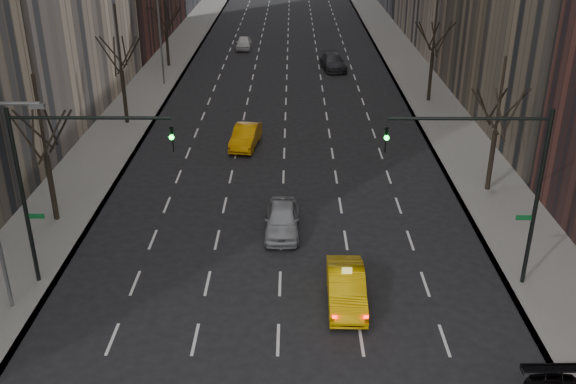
{
  "coord_description": "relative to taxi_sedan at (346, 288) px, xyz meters",
  "views": [
    {
      "loc": [
        0.52,
        -12.3,
        15.77
      ],
      "look_at": [
        0.35,
        14.21,
        3.5
      ],
      "focal_mm": 40.0,
      "sensor_mm": 36.0,
      "label": 1
    }
  ],
  "objects": [
    {
      "name": "traffic_mast_right",
      "position": [
        6.28,
        1.43,
        4.75
      ],
      "size": [
        6.69,
        0.39,
        8.0
      ],
      "color": "black",
      "rests_on": "ground"
    },
    {
      "name": "silver_sedan_ahead",
      "position": [
        -2.8,
        6.28,
        0.0
      ],
      "size": [
        1.77,
        4.32,
        1.47
      ],
      "primitive_type": "imported",
      "rotation": [
        0.0,
        0.0,
        -0.01
      ],
      "color": "#92949A",
      "rests_on": "ground"
    },
    {
      "name": "tree_rw_b",
      "position": [
        9.17,
        11.43,
        2.99
      ],
      "size": [
        3.36,
        3.5,
        7.82
      ],
      "color": "black",
      "rests_on": "ground"
    },
    {
      "name": "traffic_mast_left",
      "position": [
        -11.94,
        1.43,
        4.75
      ],
      "size": [
        6.69,
        0.39,
        8.0
      ],
      "color": "black",
      "rests_on": "ground"
    },
    {
      "name": "sidewalk_left",
      "position": [
        -15.08,
        59.43,
        -0.66
      ],
      "size": [
        4.5,
        320.0,
        0.15
      ],
      "primitive_type": "cube",
      "color": "slate",
      "rests_on": "ground"
    },
    {
      "name": "streetlight_far",
      "position": [
        -13.67,
        34.43,
        4.89
      ],
      "size": [
        2.83,
        0.22,
        9.0
      ],
      "color": "slate",
      "rests_on": "ground"
    },
    {
      "name": "tree_lw_b",
      "position": [
        -14.83,
        7.43,
        2.99
      ],
      "size": [
        3.36,
        3.5,
        7.82
      ],
      "color": "black",
      "rests_on": "ground"
    },
    {
      "name": "sidewalk_right",
      "position": [
        9.42,
        59.43,
        -0.66
      ],
      "size": [
        4.5,
        320.0,
        0.15
      ],
      "primitive_type": "cube",
      "color": "slate",
      "rests_on": "ground"
    },
    {
      "name": "far_car_white",
      "position": [
        -7.77,
        49.75,
        -0.05
      ],
      "size": [
        1.67,
        4.03,
        1.37
      ],
      "primitive_type": "imported",
      "rotation": [
        0.0,
        0.0,
        -0.01
      ],
      "color": "white",
      "rests_on": "ground"
    },
    {
      "name": "far_suv_grey",
      "position": [
        1.75,
        40.48,
        0.02
      ],
      "size": [
        2.8,
        5.44,
        1.51
      ],
      "primitive_type": "imported",
      "rotation": [
        0.0,
        0.0,
        0.14
      ],
      "color": "#2E2E33",
      "rests_on": "ground"
    },
    {
      "name": "far_taxi",
      "position": [
        -5.5,
        18.73,
        -0.0
      ],
      "size": [
        2.11,
        4.6,
        1.46
      ],
      "primitive_type": "imported",
      "rotation": [
        0.0,
        0.0,
        -0.13
      ],
      "color": "#F49805",
      "rests_on": "ground"
    },
    {
      "name": "tree_rw_c",
      "position": [
        9.17,
        29.43,
        3.3
      ],
      "size": [
        3.36,
        3.5,
        8.74
      ],
      "color": "black",
      "rests_on": "ground"
    },
    {
      "name": "taxi_sedan",
      "position": [
        0.0,
        0.0,
        0.0
      ],
      "size": [
        1.6,
        4.47,
        1.47
      ],
      "primitive_type": "imported",
      "rotation": [
        0.0,
        0.0,
        -0.01
      ],
      "color": "#D7A204",
      "rests_on": "ground"
    },
    {
      "name": "tree_lw_c",
      "position": [
        -14.83,
        23.43,
        3.3
      ],
      "size": [
        3.36,
        3.5,
        8.74
      ],
      "color": "black",
      "rests_on": "ground"
    },
    {
      "name": "tree_lw_d",
      "position": [
        -14.83,
        41.43,
        2.83
      ],
      "size": [
        3.36,
        3.5,
        7.36
      ],
      "color": "black",
      "rests_on": "ground"
    }
  ]
}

